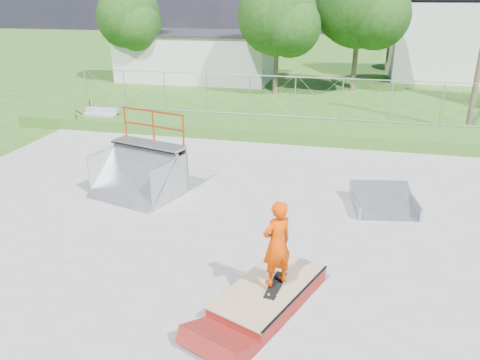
% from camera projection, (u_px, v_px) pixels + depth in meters
% --- Properties ---
extents(ground, '(120.00, 120.00, 0.00)m').
position_uv_depth(ground, '(242.00, 244.00, 11.29)').
color(ground, '#305F1B').
rests_on(ground, ground).
extents(concrete_pad, '(20.00, 16.00, 0.04)m').
position_uv_depth(concrete_pad, '(242.00, 243.00, 11.29)').
color(concrete_pad, gray).
rests_on(concrete_pad, ground).
extents(grass_berm, '(24.00, 3.00, 0.50)m').
position_uv_depth(grass_berm, '(291.00, 129.00, 19.79)').
color(grass_berm, '#305F1B').
rests_on(grass_berm, ground).
extents(grind_box, '(2.08, 2.79, 0.37)m').
position_uv_depth(grind_box, '(270.00, 294.00, 9.13)').
color(grind_box, maroon).
rests_on(grind_box, concrete_pad).
extents(quarter_pipe, '(2.83, 2.57, 2.37)m').
position_uv_depth(quarter_pipe, '(134.00, 158.00, 13.57)').
color(quarter_pipe, gray).
rests_on(quarter_pipe, concrete_pad).
extents(flat_bank_ramp, '(1.91, 2.00, 0.50)m').
position_uv_depth(flat_bank_ramp, '(384.00, 201.00, 13.00)').
color(flat_bank_ramp, gray).
rests_on(flat_bank_ramp, concrete_pad).
extents(skateboard, '(0.36, 0.82, 0.13)m').
position_uv_depth(skateboard, '(275.00, 286.00, 8.98)').
color(skateboard, black).
rests_on(skateboard, grind_box).
extents(skater, '(0.73, 0.73, 1.70)m').
position_uv_depth(skater, '(277.00, 247.00, 8.66)').
color(skater, '#E33F00').
rests_on(skater, grind_box).
extents(concrete_stairs, '(1.50, 1.60, 0.80)m').
position_uv_depth(concrete_stairs, '(98.00, 119.00, 20.76)').
color(concrete_stairs, gray).
rests_on(concrete_stairs, ground).
extents(chain_link_fence, '(20.00, 0.06, 1.80)m').
position_uv_depth(chain_link_fence, '(295.00, 97.00, 20.26)').
color(chain_link_fence, '#94989C').
rests_on(chain_link_fence, grass_berm).
extents(utility_building_flat, '(10.00, 6.00, 3.00)m').
position_uv_depth(utility_building_flat, '(199.00, 56.00, 32.26)').
color(utility_building_flat, silver).
rests_on(utility_building_flat, ground).
extents(gable_house, '(8.40, 6.08, 8.94)m').
position_uv_depth(gable_house, '(456.00, 21.00, 31.49)').
color(gable_house, silver).
rests_on(gable_house, ground).
extents(tree_left_near, '(4.76, 4.48, 6.65)m').
position_uv_depth(tree_left_near, '(281.00, 19.00, 26.18)').
color(tree_left_near, brown).
rests_on(tree_left_near, ground).
extents(tree_center, '(5.44, 5.12, 7.60)m').
position_uv_depth(tree_center, '(365.00, 7.00, 26.80)').
color(tree_center, brown).
rests_on(tree_center, ground).
extents(tree_left_far, '(4.42, 4.16, 6.18)m').
position_uv_depth(tree_left_far, '(132.00, 20.00, 30.18)').
color(tree_left_far, brown).
rests_on(tree_left_far, ground).
extents(tree_back_mid, '(4.08, 3.84, 5.70)m').
position_uv_depth(tree_back_mid, '(395.00, 21.00, 34.03)').
color(tree_back_mid, brown).
rests_on(tree_back_mid, ground).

